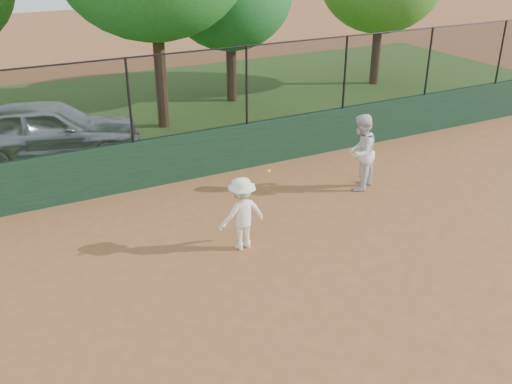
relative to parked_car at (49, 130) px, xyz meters
name	(u,v)px	position (x,y,z in m)	size (l,w,h in m)	color
ground	(274,318)	(2.00, -9.03, -0.82)	(80.00, 80.00, 0.00)	#9F5C33
back_wall	(156,162)	(2.00, -3.03, -0.22)	(26.00, 0.20, 1.20)	#183621
grass_strip	(100,118)	(2.00, 2.97, -0.81)	(36.00, 12.00, 0.01)	#2B4E18
parked_car	(49,130)	(0.00, 0.00, 0.00)	(1.93, 4.79, 1.63)	#B7BDC2
player_second	(360,152)	(6.29, -5.50, 0.12)	(0.91, 0.71, 1.87)	silver
player_main	(242,214)	(2.54, -6.73, -0.07)	(1.00, 0.73, 1.76)	white
fence_assembly	(149,97)	(1.97, -3.03, 1.42)	(26.00, 0.06, 2.00)	black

